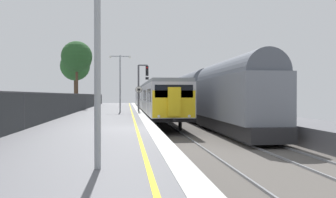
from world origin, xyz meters
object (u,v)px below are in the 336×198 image
(freight_train_adjacent_track, at_px, (209,94))
(platform_lamp_mid, at_px, (120,78))
(background_tree_centre, at_px, (75,67))
(platform_lamp_near, at_px, (97,10))
(commuter_train_at_platform, at_px, (152,98))
(speed_limit_sign, at_px, (139,96))
(background_tree_left, at_px, (78,58))
(signal_gantry, at_px, (141,82))

(freight_train_adjacent_track, xyz_separation_m, platform_lamp_mid, (-7.53, 3.95, 1.48))
(background_tree_centre, bearing_deg, platform_lamp_near, -81.09)
(commuter_train_at_platform, bearing_deg, platform_lamp_near, -96.03)
(background_tree_centre, bearing_deg, speed_limit_sign, -64.91)
(speed_limit_sign, distance_m, background_tree_left, 14.09)
(signal_gantry, height_order, speed_limit_sign, signal_gantry)
(freight_train_adjacent_track, bearing_deg, platform_lamp_near, -109.36)
(freight_train_adjacent_track, bearing_deg, background_tree_centre, 125.47)
(freight_train_adjacent_track, height_order, speed_limit_sign, freight_train_adjacent_track)
(commuter_train_at_platform, relative_size, speed_limit_sign, 16.65)
(commuter_train_at_platform, height_order, platform_lamp_mid, platform_lamp_mid)
(commuter_train_at_platform, bearing_deg, platform_lamp_mid, -113.78)
(speed_limit_sign, relative_size, platform_lamp_mid, 0.45)
(platform_lamp_mid, distance_m, background_tree_left, 11.43)
(freight_train_adjacent_track, relative_size, background_tree_left, 3.30)
(freight_train_adjacent_track, xyz_separation_m, speed_limit_sign, (-5.85, 2.27, -0.15))
(signal_gantry, height_order, background_tree_left, background_tree_left)
(platform_lamp_mid, relative_size, background_tree_left, 0.66)
(freight_train_adjacent_track, relative_size, platform_lamp_mid, 5.00)
(commuter_train_at_platform, xyz_separation_m, freight_train_adjacent_track, (4.00, -11.94, 0.40))
(background_tree_centre, bearing_deg, background_tree_left, -78.15)
(platform_lamp_near, height_order, background_tree_centre, background_tree_centre)
(background_tree_left, bearing_deg, signal_gantry, -47.25)
(platform_lamp_mid, height_order, background_tree_centre, background_tree_centre)
(background_tree_centre, bearing_deg, signal_gantry, -58.27)
(background_tree_left, xyz_separation_m, background_tree_centre, (-1.23, 5.88, -0.62))
(commuter_train_at_platform, bearing_deg, signal_gantry, -103.47)
(signal_gantry, bearing_deg, background_tree_centre, 121.73)
(platform_lamp_near, distance_m, background_tree_left, 35.61)
(speed_limit_sign, bearing_deg, background_tree_left, 121.02)
(commuter_train_at_platform, distance_m, freight_train_adjacent_track, 12.60)
(signal_gantry, height_order, background_tree_centre, background_tree_centre)
(signal_gantry, relative_size, background_tree_centre, 0.61)
(platform_lamp_mid, height_order, background_tree_left, background_tree_left)
(platform_lamp_mid, bearing_deg, speed_limit_sign, -44.96)
(speed_limit_sign, height_order, background_tree_left, background_tree_left)
(freight_train_adjacent_track, distance_m, signal_gantry, 8.10)
(commuter_train_at_platform, distance_m, platform_lamp_mid, 8.94)
(signal_gantry, relative_size, background_tree_left, 0.58)
(platform_lamp_near, bearing_deg, commuter_train_at_platform, 83.97)
(speed_limit_sign, bearing_deg, platform_lamp_near, -94.05)
(freight_train_adjacent_track, distance_m, platform_lamp_mid, 8.63)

